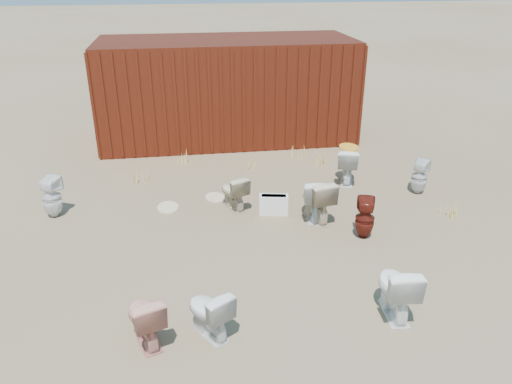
{
  "coord_description": "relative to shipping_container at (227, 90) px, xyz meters",
  "views": [
    {
      "loc": [
        -1.15,
        -6.84,
        4.02
      ],
      "look_at": [
        0.0,
        0.6,
        0.55
      ],
      "focal_mm": 35.0,
      "sensor_mm": 36.0,
      "label": 1
    }
  ],
  "objects": [
    {
      "name": "toilet_front_c",
      "position": [
        1.32,
        -7.3,
        -0.82
      ],
      "size": [
        0.47,
        0.77,
        0.75
      ],
      "primitive_type": "imported",
      "rotation": [
        0.0,
        0.0,
        3.07
      ],
      "color": "white",
      "rests_on": "ground"
    },
    {
      "name": "toilet_back_e",
      "position": [
        3.24,
        -3.93,
        -0.86
      ],
      "size": [
        0.43,
        0.43,
        0.67
      ],
      "primitive_type": "imported",
      "rotation": [
        0.0,
        0.0,
        2.43
      ],
      "color": "silver",
      "rests_on": "ground"
    },
    {
      "name": "toilet_back_a",
      "position": [
        -3.44,
        -3.87,
        -0.83
      ],
      "size": [
        0.44,
        0.45,
        0.73
      ],
      "primitive_type": "imported",
      "rotation": [
        0.0,
        0.0,
        2.69
      ],
      "color": "white",
      "rests_on": "ground"
    },
    {
      "name": "ground",
      "position": [
        0.0,
        -5.2,
        -1.2
      ],
      "size": [
        100.0,
        100.0,
        0.0
      ],
      "primitive_type": "plane",
      "color": "brown",
      "rests_on": "ground"
    },
    {
      "name": "shipping_container",
      "position": [
        0.0,
        0.0,
        0.0
      ],
      "size": [
        6.0,
        2.4,
        2.4
      ],
      "primitive_type": "cube",
      "color": "#45140B",
      "rests_on": "ground"
    },
    {
      "name": "loose_lid_far",
      "position": [
        -0.62,
        -3.57,
        -1.19
      ],
      "size": [
        0.46,
        0.54,
        0.02
      ],
      "primitive_type": "ellipsoid",
      "rotation": [
        0.0,
        0.0,
        0.25
      ],
      "color": "beige",
      "rests_on": "ground"
    },
    {
      "name": "loose_tank",
      "position": [
        0.35,
        -4.36,
        -1.02
      ],
      "size": [
        0.53,
        0.29,
        0.35
      ],
      "primitive_type": "cube",
      "rotation": [
        0.0,
        0.0,
        -0.19
      ],
      "color": "white",
      "rests_on": "ground"
    },
    {
      "name": "toilet_front_maroon",
      "position": [
        1.63,
        -5.39,
        -0.86
      ],
      "size": [
        0.39,
        0.39,
        0.68
      ],
      "primitive_type": "imported",
      "rotation": [
        0.0,
        0.0,
        2.81
      ],
      "color": "#5A180F",
      "rests_on": "ground"
    },
    {
      "name": "toilet_back_beige_right",
      "position": [
        1.02,
        -4.7,
        -0.82
      ],
      "size": [
        0.56,
        0.82,
        0.77
      ],
      "primitive_type": "imported",
      "rotation": [
        0.0,
        0.0,
        3.32
      ],
      "color": "beige",
      "rests_on": "ground"
    },
    {
      "name": "toilet_front_pink",
      "position": [
        -1.71,
        -7.34,
        -0.86
      ],
      "size": [
        0.57,
        0.75,
        0.67
      ],
      "primitive_type": "imported",
      "rotation": [
        0.0,
        0.0,
        3.47
      ],
      "color": "tan",
      "rests_on": "ground"
    },
    {
      "name": "toilet_back_beige_left",
      "position": [
        -0.32,
        -4.04,
        -0.88
      ],
      "size": [
        0.57,
        0.72,
        0.64
      ],
      "primitive_type": "imported",
      "rotation": [
        0.0,
        0.0,
        3.54
      ],
      "color": "#C5B390",
      "rests_on": "ground"
    },
    {
      "name": "weed_clump_a",
      "position": [
        -2.06,
        -2.56,
        -1.05
      ],
      "size": [
        0.36,
        0.36,
        0.31
      ],
      "primitive_type": "cone",
      "color": "gold",
      "rests_on": "ground"
    },
    {
      "name": "toilet_back_yellowlid",
      "position": [
        2.05,
        -3.23,
        -0.83
      ],
      "size": [
        0.62,
        0.81,
        0.73
      ],
      "primitive_type": "imported",
      "rotation": [
        0.0,
        0.0,
        2.81
      ],
      "color": "white",
      "rests_on": "ground"
    },
    {
      "name": "toilet_front_e",
      "position": [
        0.99,
        -4.61,
        -0.83
      ],
      "size": [
        0.5,
        0.78,
        0.75
      ],
      "primitive_type": "imported",
      "rotation": [
        0.0,
        0.0,
        3.02
      ],
      "color": "white",
      "rests_on": "ground"
    },
    {
      "name": "toilet_front_a",
      "position": [
        -0.98,
        -7.33,
        -0.88
      ],
      "size": [
        0.64,
        0.73,
        0.65
      ],
      "primitive_type": "imported",
      "rotation": [
        0.0,
        0.0,
        3.69
      ],
      "color": "silver",
      "rests_on": "ground"
    },
    {
      "name": "weed_clump_c",
      "position": [
        1.78,
        -2.3,
        -1.03
      ],
      "size": [
        0.36,
        0.36,
        0.34
      ],
      "primitive_type": "cone",
      "color": "gold",
      "rests_on": "ground"
    },
    {
      "name": "loose_lid_near",
      "position": [
        -1.49,
        -3.86,
        -1.19
      ],
      "size": [
        0.41,
        0.51,
        0.02
      ],
      "primitive_type": "ellipsoid",
      "rotation": [
        0.0,
        0.0,
        0.05
      ],
      "color": "beige",
      "rests_on": "ground"
    },
    {
      "name": "weed_clump_f",
      "position": [
        3.37,
        -4.91,
        -1.08
      ],
      "size": [
        0.28,
        0.28,
        0.24
      ],
      "primitive_type": "cone",
      "color": "gold",
      "rests_on": "ground"
    },
    {
      "name": "yellow_lid",
      "position": [
        2.05,
        -3.23,
        -0.46
      ],
      "size": [
        0.37,
        0.46,
        0.02
      ],
      "primitive_type": "ellipsoid",
      "color": "orange",
      "rests_on": "toilet_back_yellowlid"
    },
    {
      "name": "weed_clump_b",
      "position": [
        0.34,
        -2.26,
        -1.05
      ],
      "size": [
        0.32,
        0.32,
        0.3
      ],
      "primitive_type": "cone",
      "color": "gold",
      "rests_on": "ground"
    },
    {
      "name": "weed_clump_d",
      "position": [
        -1.16,
        -1.74,
        -1.06
      ],
      "size": [
        0.3,
        0.3,
        0.29
      ],
      "primitive_type": "cone",
      "color": "gold",
      "rests_on": "ground"
    },
    {
      "name": "weed_clump_e",
      "position": [
        1.41,
        -1.7,
        -1.07
      ],
      "size": [
        0.34,
        0.34,
        0.26
      ],
      "primitive_type": "cone",
      "color": "gold",
      "rests_on": "ground"
    }
  ]
}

